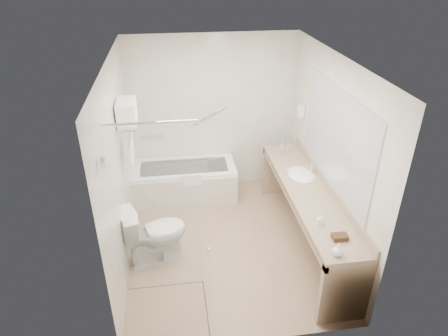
{
  "coord_description": "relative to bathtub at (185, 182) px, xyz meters",
  "views": [
    {
      "loc": [
        -0.64,
        -4.27,
        3.55
      ],
      "look_at": [
        0.0,
        0.3,
        1.0
      ],
      "focal_mm": 32.0,
      "sensor_mm": 36.0,
      "label": 1
    }
  ],
  "objects": [
    {
      "name": "wall_front",
      "position": [
        0.5,
        -2.84,
        0.97
      ],
      "size": [
        2.6,
        0.1,
        2.5
      ],
      "primitive_type": "cube",
      "color": "silver",
      "rests_on": "ground"
    },
    {
      "name": "bathtub",
      "position": [
        0.0,
        0.0,
        0.0
      ],
      "size": [
        1.6,
        0.73,
        0.59
      ],
      "color": "white",
      "rests_on": "floor"
    },
    {
      "name": "water_bottle_right",
      "position": [
        1.44,
        -0.37,
        0.67
      ],
      "size": [
        0.07,
        0.07,
        0.21
      ],
      "rotation": [
        0.0,
        0.0,
        -0.09
      ],
      "color": "silver",
      "rests_on": "vanity_counter"
    },
    {
      "name": "mirror",
      "position": [
        1.79,
        -1.39,
        1.27
      ],
      "size": [
        0.02,
        2.0,
        1.2
      ],
      "primitive_type": "cube",
      "color": "#ABB0B7",
      "rests_on": "wall_right"
    },
    {
      "name": "toilet",
      "position": [
        -0.45,
        -1.43,
        0.13
      ],
      "size": [
        0.92,
        0.67,
        0.8
      ],
      "primitive_type": "imported",
      "rotation": [
        0.0,
        0.0,
        1.86
      ],
      "color": "white",
      "rests_on": "floor"
    },
    {
      "name": "amenity_basket",
      "position": [
        1.53,
        -2.38,
        0.6
      ],
      "size": [
        0.17,
        0.11,
        0.05
      ],
      "primitive_type": "cube",
      "rotation": [
        0.0,
        0.0,
        -0.04
      ],
      "color": "#482D19",
      "rests_on": "vanity_counter"
    },
    {
      "name": "sink",
      "position": [
        1.55,
        -0.99,
        0.54
      ],
      "size": [
        0.4,
        0.52,
        0.14
      ],
      "primitive_type": "ellipsoid",
      "color": "white",
      "rests_on": "vanity_counter"
    },
    {
      "name": "hairdryer_unit",
      "position": [
        1.75,
        -0.19,
        1.17
      ],
      "size": [
        0.08,
        0.1,
        0.18
      ],
      "primitive_type": "cube",
      "color": "white",
      "rests_on": "wall_right"
    },
    {
      "name": "drinking_glass_far",
      "position": [
        1.37,
        -0.96,
        0.62
      ],
      "size": [
        0.1,
        0.1,
        0.1
      ],
      "primitive_type": "cylinder",
      "rotation": [
        0.0,
        0.0,
        -0.35
      ],
      "color": "silver",
      "rests_on": "vanity_counter"
    },
    {
      "name": "shower_enclosure",
      "position": [
        -0.13,
        -2.16,
        0.79
      ],
      "size": [
        0.96,
        0.91,
        2.11
      ],
      "color": "silver",
      "rests_on": "floor"
    },
    {
      "name": "wall_back",
      "position": [
        0.5,
        0.36,
        0.97
      ],
      "size": [
        2.6,
        0.1,
        2.5
      ],
      "primitive_type": "cube",
      "color": "silver",
      "rests_on": "ground"
    },
    {
      "name": "floor",
      "position": [
        0.5,
        -1.24,
        -0.28
      ],
      "size": [
        3.2,
        3.2,
        0.0
      ],
      "primitive_type": "plane",
      "color": "#997A5E",
      "rests_on": "ground"
    },
    {
      "name": "vanity_counter",
      "position": [
        1.52,
        -1.39,
        0.36
      ],
      "size": [
        0.55,
        2.7,
        0.95
      ],
      "color": "tan",
      "rests_on": "floor"
    },
    {
      "name": "wall_right",
      "position": [
        1.8,
        -1.24,
        0.97
      ],
      "size": [
        0.1,
        3.2,
        2.5
      ],
      "primitive_type": "cube",
      "color": "silver",
      "rests_on": "ground"
    },
    {
      "name": "water_bottle_left",
      "position": [
        1.56,
        -0.32,
        0.66
      ],
      "size": [
        0.06,
        0.06,
        0.19
      ],
      "rotation": [
        0.0,
        0.0,
        -0.33
      ],
      "color": "silver",
      "rests_on": "vanity_counter"
    },
    {
      "name": "wall_left",
      "position": [
        -0.8,
        -1.24,
        0.97
      ],
      "size": [
        0.1,
        3.2,
        2.5
      ],
      "primitive_type": "cube",
      "color": "silver",
      "rests_on": "ground"
    },
    {
      "name": "grab_bar_long",
      "position": [
        0.45,
        0.32,
        0.97
      ],
      "size": [
        0.53,
        0.03,
        0.33
      ],
      "primitive_type": "cylinder",
      "rotation": [
        0.0,
        1.05,
        0.0
      ],
      "color": "silver",
      "rests_on": "wall_back"
    },
    {
      "name": "grab_bar_short",
      "position": [
        -0.45,
        0.32,
        0.67
      ],
      "size": [
        0.4,
        0.03,
        0.03
      ],
      "primitive_type": "cylinder",
      "rotation": [
        0.0,
        1.57,
        0.0
      ],
      "color": "silver",
      "rests_on": "wall_back"
    },
    {
      "name": "faucet",
      "position": [
        1.7,
        -0.99,
        0.65
      ],
      "size": [
        0.03,
        0.03,
        0.14
      ],
      "primitive_type": "cylinder",
      "color": "silver",
      "rests_on": "vanity_counter"
    },
    {
      "name": "ceiling",
      "position": [
        0.5,
        -1.24,
        2.22
      ],
      "size": [
        2.6,
        3.2,
        0.1
      ],
      "primitive_type": "cube",
      "color": "white",
      "rests_on": "wall_back"
    },
    {
      "name": "water_bottle_mid",
      "position": [
        1.38,
        -0.14,
        0.66
      ],
      "size": [
        0.06,
        0.06,
        0.19
      ],
      "rotation": [
        0.0,
        0.0,
        0.28
      ],
      "color": "silver",
      "rests_on": "vanity_counter"
    },
    {
      "name": "towel_shelf",
      "position": [
        -0.67,
        -0.89,
        1.48
      ],
      "size": [
        0.24,
        0.55,
        0.81
      ],
      "color": "silver",
      "rests_on": "wall_left"
    },
    {
      "name": "soap_bottle_b",
      "position": [
        1.41,
        -2.62,
        0.63
      ],
      "size": [
        0.11,
        0.14,
        0.11
      ],
      "primitive_type": "imported",
      "rotation": [
        0.0,
        0.0,
        -0.03
      ],
      "color": "white",
      "rests_on": "vanity_counter"
    },
    {
      "name": "soap_bottle_a",
      "position": [
        1.41,
        -2.11,
        0.6
      ],
      "size": [
        0.07,
        0.13,
        0.06
      ],
      "primitive_type": "imported",
      "rotation": [
        0.0,
        0.0,
        -0.1
      ],
      "color": "white",
      "rests_on": "vanity_counter"
    },
    {
      "name": "drinking_glass_near",
      "position": [
        1.46,
        -0.3,
        0.62
      ],
      "size": [
        0.09,
        0.09,
        0.09
      ],
      "primitive_type": "cylinder",
      "rotation": [
        0.0,
        0.0,
        0.27
      ],
      "color": "silver",
      "rests_on": "vanity_counter"
    }
  ]
}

